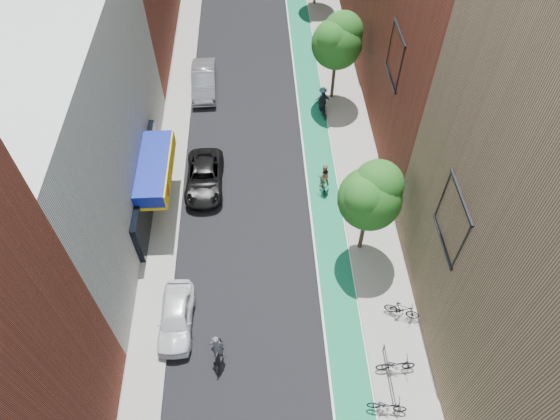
{
  "coord_description": "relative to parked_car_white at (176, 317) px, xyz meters",
  "views": [
    {
      "loc": [
        0.13,
        -6.57,
        23.87
      ],
      "look_at": [
        1.06,
        11.86,
        1.5
      ],
      "focal_mm": 32.0,
      "sensor_mm": 36.0,
      "label": 1
    }
  ],
  "objects": [
    {
      "name": "parked_bike_far",
      "position": [
        10.0,
        -4.92,
        -0.09
      ],
      "size": [
        1.91,
        0.95,
        0.96
      ],
      "primitive_type": "imported",
      "rotation": [
        0.0,
        0.0,
        1.39
      ],
      "color": "black",
      "rests_on": "sidewalk_right"
    },
    {
      "name": "parked_car_black",
      "position": [
        1.0,
        9.78,
        -0.02
      ],
      "size": [
        2.31,
        5.0,
        1.39
      ],
      "primitive_type": "imported",
      "rotation": [
        0.0,
        0.0,
        -0.0
      ],
      "color": "black",
      "rests_on": "ground"
    },
    {
      "name": "bike_lane",
      "position": [
        8.6,
        20.33,
        -0.71
      ],
      "size": [
        2.0,
        68.0,
        0.01
      ],
      "primitive_type": "cube",
      "color": "#14754D",
      "rests_on": "ground"
    },
    {
      "name": "tree_mid",
      "position": [
        10.25,
        18.35,
        4.17
      ],
      "size": [
        3.55,
        3.53,
        6.74
      ],
      "color": "#332619",
      "rests_on": "ground"
    },
    {
      "name": "cyclist_lane_far",
      "position": [
        9.3,
        16.88,
        0.17
      ],
      "size": [
        1.16,
        1.66,
        1.98
      ],
      "rotation": [
        0.0,
        0.0,
        3.35
      ],
      "color": "black",
      "rests_on": "ground"
    },
    {
      "name": "tree_near",
      "position": [
        10.25,
        4.35,
        3.94
      ],
      "size": [
        3.4,
        3.36,
        6.42
      ],
      "color": "#332619",
      "rests_on": "ground"
    },
    {
      "name": "parked_bike_mid",
      "position": [
        11.67,
        -0.16,
        -0.02
      ],
      "size": [
        1.9,
        1.17,
        1.11
      ],
      "primitive_type": "imported",
      "rotation": [
        0.0,
        0.0,
        1.19
      ],
      "color": "black",
      "rests_on": "sidewalk_right"
    },
    {
      "name": "parked_bike_near",
      "position": [
        10.77,
        -3.03,
        -0.06
      ],
      "size": [
        1.92,
        0.68,
        1.01
      ],
      "primitive_type": "imported",
      "rotation": [
        0.0,
        0.0,
        1.58
      ],
      "color": "black",
      "rests_on": "sidewalk_right"
    },
    {
      "name": "cyclist_lane_mid",
      "position": [
        9.3,
        16.34,
        0.03
      ],
      "size": [
        1.03,
        1.77,
        2.0
      ],
      "rotation": [
        0.0,
        0.0,
        3.35
      ],
      "color": "black",
      "rests_on": "ground"
    },
    {
      "name": "sidewalk_left",
      "position": [
        -1.4,
        20.33,
        -0.64
      ],
      "size": [
        2.0,
        68.0,
        0.15
      ],
      "primitive_type": "cube",
      "color": "gray",
      "rests_on": "ground"
    },
    {
      "name": "building_left_white",
      "position": [
        -6.4,
        8.33,
        5.28
      ],
      "size": [
        8.0,
        20.0,
        12.0
      ],
      "primitive_type": "cube",
      "color": "silver",
      "rests_on": "ground"
    },
    {
      "name": "parked_car_silver",
      "position": [
        0.52,
        19.85,
        0.11
      ],
      "size": [
        1.92,
        5.09,
        1.66
      ],
      "primitive_type": "imported",
      "rotation": [
        0.0,
        0.0,
        0.03
      ],
      "color": "gray",
      "rests_on": "ground"
    },
    {
      "name": "cyclist_lead",
      "position": [
        2.2,
        -2.02,
        0.02
      ],
      "size": [
        0.76,
        1.93,
        2.2
      ],
      "rotation": [
        0.0,
        0.0,
        3.09
      ],
      "color": "black",
      "rests_on": "ground"
    },
    {
      "name": "parked_car_white",
      "position": [
        0.0,
        0.0,
        0.0
      ],
      "size": [
        1.76,
        4.24,
        1.44
      ],
      "primitive_type": "imported",
      "rotation": [
        0.0,
        0.0,
        -0.02
      ],
      "color": "white",
      "rests_on": "ground"
    },
    {
      "name": "cyclist_lane_near",
      "position": [
        8.54,
        9.07,
        0.17
      ],
      "size": [
        0.88,
        1.63,
        2.04
      ],
      "rotation": [
        0.0,
        0.0,
        3.24
      ],
      "color": "black",
      "rests_on": "ground"
    },
    {
      "name": "sidewalk_right",
      "position": [
        11.1,
        20.33,
        -0.64
      ],
      "size": [
        3.0,
        68.0,
        0.15
      ],
      "primitive_type": "cube",
      "color": "gray",
      "rests_on": "ground"
    }
  ]
}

